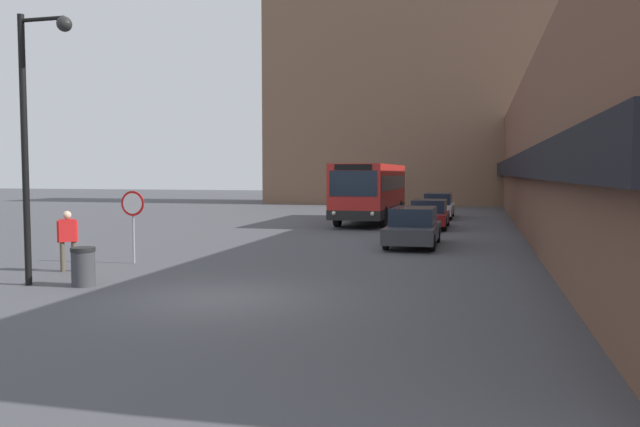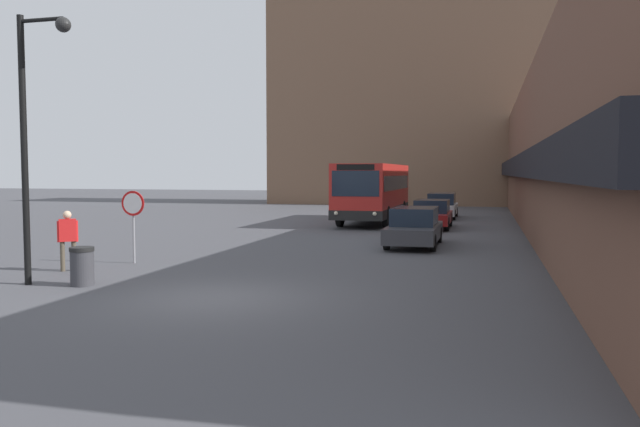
% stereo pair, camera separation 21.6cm
% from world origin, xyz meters
% --- Properties ---
extents(ground_plane, '(160.00, 160.00, 0.00)m').
position_xyz_m(ground_plane, '(0.00, 0.00, 0.00)').
color(ground_plane, '#47474C').
extents(building_row_right, '(5.50, 60.00, 7.22)m').
position_xyz_m(building_row_right, '(9.97, 24.00, 3.60)').
color(building_row_right, brown).
rests_on(building_row_right, ground_plane).
extents(building_backdrop_far, '(26.00, 8.00, 18.09)m').
position_xyz_m(building_backdrop_far, '(0.00, 43.67, 9.04)').
color(building_backdrop_far, brown).
rests_on(building_backdrop_far, ground_plane).
extents(city_bus, '(2.66, 10.22, 3.21)m').
position_xyz_m(city_bus, '(-0.24, 21.69, 1.75)').
color(city_bus, red).
rests_on(city_bus, ground_plane).
extents(parked_car_front, '(1.84, 4.63, 1.46)m').
position_xyz_m(parked_car_front, '(3.20, 11.02, 0.73)').
color(parked_car_front, '#38383D').
rests_on(parked_car_front, ground_plane).
extents(parked_car_middle, '(1.86, 4.47, 1.42)m').
position_xyz_m(parked_car_middle, '(3.20, 18.88, 0.72)').
color(parked_car_middle, maroon).
rests_on(parked_car_middle, ground_plane).
extents(parked_car_back, '(1.79, 4.84, 1.52)m').
position_xyz_m(parked_car_back, '(3.20, 26.09, 0.75)').
color(parked_car_back, silver).
rests_on(parked_car_back, ground_plane).
extents(stop_sign, '(0.76, 0.08, 2.22)m').
position_xyz_m(stop_sign, '(-4.60, 4.30, 1.60)').
color(stop_sign, gray).
rests_on(stop_sign, ground_plane).
extents(street_lamp, '(1.46, 0.36, 6.56)m').
position_xyz_m(street_lamp, '(-4.87, 0.38, 4.05)').
color(street_lamp, black).
rests_on(street_lamp, ground_plane).
extents(pedestrian, '(0.49, 0.45, 1.70)m').
position_xyz_m(pedestrian, '(-5.56, 2.47, 1.02)').
color(pedestrian, brown).
rests_on(pedestrian, ground_plane).
extents(trash_bin, '(0.59, 0.59, 0.95)m').
position_xyz_m(trash_bin, '(-3.76, 0.60, 0.48)').
color(trash_bin, '#38383D').
rests_on(trash_bin, ground_plane).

